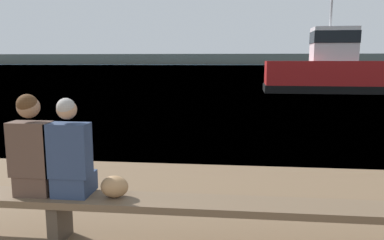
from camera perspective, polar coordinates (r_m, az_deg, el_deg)
The scene contains 7 objects.
water_surface at distance 126.73m, azimuth 5.51°, elevation 8.16°, with size 240.00×240.00×0.00m, color #386084.
far_shoreline at distance 187.06m, azimuth 5.79°, elevation 9.21°, with size 600.00×12.00×5.02m, color #4C4C42.
bench_main at distance 4.30m, azimuth -19.61°, elevation -11.77°, with size 8.18×0.43×0.50m.
person_left at distance 4.26m, azimuth -23.10°, elevation -4.31°, with size 0.43×0.41×1.07m.
person_right at distance 4.09m, azimuth -18.04°, elevation -5.11°, with size 0.43×0.40×1.04m.
shopping_bag at distance 4.02m, azimuth -11.73°, elevation -9.91°, with size 0.29×0.21×0.23m.
tugboat_red at distance 24.22m, azimuth 19.90°, elevation 6.91°, with size 7.44×3.22×6.50m.
Camera 1 is at (1.76, -0.53, 1.91)m, focal length 35.00 mm.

